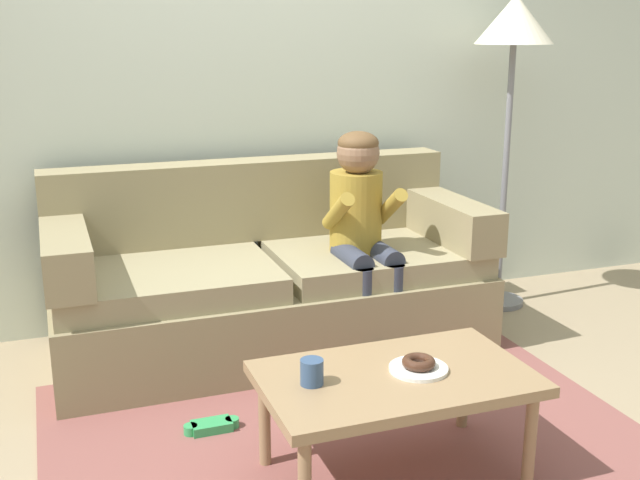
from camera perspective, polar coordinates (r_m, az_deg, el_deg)
ground at (r=3.33m, az=0.86°, el=-12.99°), size 10.00×10.00×0.00m
wall_back at (r=4.27m, az=-5.91°, el=12.84°), size 8.00×0.10×2.80m
area_rug at (r=3.13m, az=2.55°, el=-14.93°), size 2.33×1.92×0.01m
couch at (r=3.93m, az=-3.78°, el=-3.16°), size 2.13×0.90×0.91m
coffee_table at (r=2.79m, az=5.56°, el=-10.56°), size 0.95×0.58×0.41m
person_child at (r=3.79m, az=3.10°, el=1.41°), size 0.34×0.58×1.10m
plate at (r=2.80m, az=7.25°, el=-9.38°), size 0.21×0.21×0.01m
donut at (r=2.79m, az=7.27°, el=-8.91°), size 0.16×0.16×0.04m
mug at (r=2.66m, az=-0.61°, el=-9.69°), size 0.08×0.08×0.09m
toy_controller at (r=3.24m, az=-7.98°, el=-13.49°), size 0.23×0.09×0.05m
floor_lamp at (r=4.47m, az=14.06°, el=13.99°), size 0.43×0.43×1.76m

